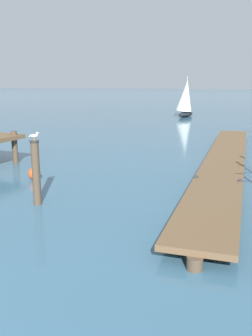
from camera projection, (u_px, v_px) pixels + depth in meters
The scene contains 5 objects.
floating_dock at pixel (225, 160), 17.76m from camera, with size 2.14×21.23×0.53m.
mooring_piling at pixel (36, 172), 12.22m from camera, with size 0.30×0.30×2.15m.
perched_seagull at pixel (34, 136), 11.95m from camera, with size 0.27×0.34×0.26m.
mooring_buoy at pixel (34, 173), 15.58m from camera, with size 0.52×0.52×0.59m.
distant_sailboat at pixel (186, 99), 42.51m from camera, with size 2.38×3.67×4.56m.
Camera 1 is at (5.25, -1.63, 4.01)m, focal length 40.06 mm.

